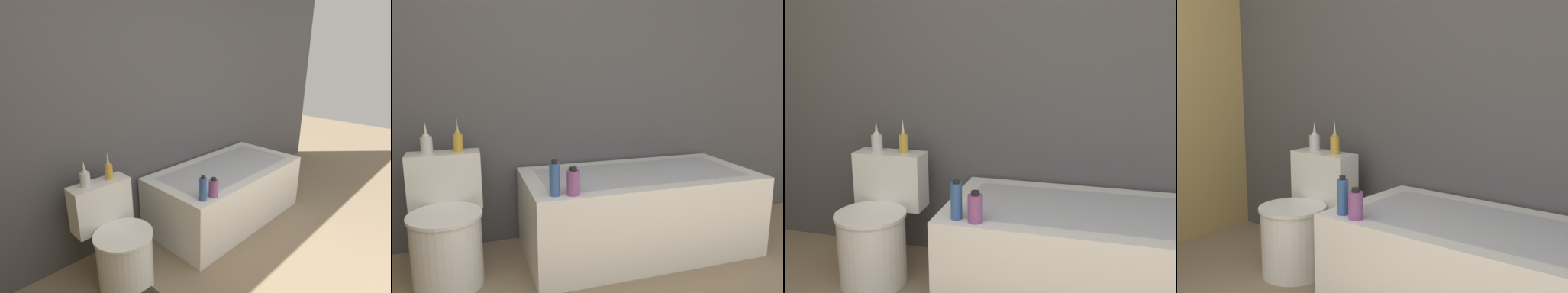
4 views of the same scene
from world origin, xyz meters
TOP-DOWN VIEW (x-y plane):
  - wall_back_tiled at (0.00, 2.35)m, footprint 6.40×0.06m
  - bathtub at (0.78, 1.91)m, footprint 1.56×0.78m
  - toilet at (-0.48, 1.89)m, footprint 0.44×0.58m
  - vase_gold at (-0.57, 2.10)m, footprint 0.07×0.07m
  - vase_silver at (-0.38, 2.10)m, footprint 0.06×0.06m
  - shampoo_bottle_tall at (0.12, 1.60)m, footprint 0.06×0.06m
  - shampoo_bottle_short at (0.22, 1.59)m, footprint 0.07×0.07m

SIDE VIEW (x-z plane):
  - bathtub at x=0.78m, z-range 0.00..0.55m
  - toilet at x=-0.48m, z-range -0.05..0.68m
  - shampoo_bottle_short at x=0.22m, z-range 0.54..0.70m
  - shampoo_bottle_tall at x=0.12m, z-range 0.54..0.75m
  - vase_gold at x=-0.57m, z-range 0.70..0.90m
  - vase_silver at x=-0.38m, z-range 0.70..0.91m
  - wall_back_tiled at x=0.00m, z-range 0.00..2.60m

